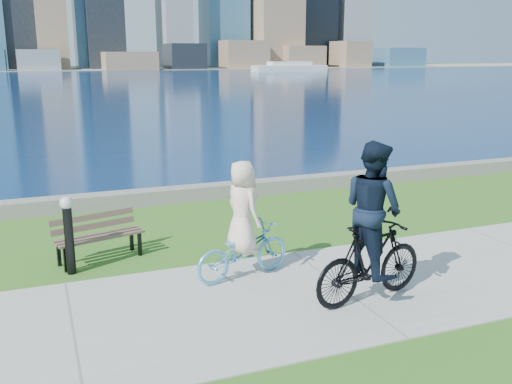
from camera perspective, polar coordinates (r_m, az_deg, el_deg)
ground at (r=9.11m, az=8.46°, el=-9.55°), size 320.00×320.00×0.00m
concrete_path at (r=9.11m, az=8.46°, el=-9.49°), size 80.00×3.50×0.02m
seawall at (r=14.49m, az=-3.68°, el=0.13°), size 90.00×0.50×0.35m
bay_water at (r=79.42m, az=-18.54°, el=10.48°), size 320.00×131.00×0.01m
far_shore at (r=137.34m, az=-19.94°, el=11.49°), size 320.00×30.00×0.12m
ferry_far at (r=112.14m, az=3.37°, el=12.32°), size 14.36×4.10×1.95m
park_bench at (r=10.45m, az=-15.57°, el=-3.98°), size 1.62×0.92×0.80m
bollard_lamp at (r=9.84m, az=-18.24°, el=-3.64°), size 0.21×0.21×1.32m
cyclist_woman at (r=9.17m, az=-1.35°, el=-4.33°), size 0.99×1.81×1.93m
cyclist_man at (r=8.41m, az=11.48°, el=-4.30°), size 0.92×2.05×2.38m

